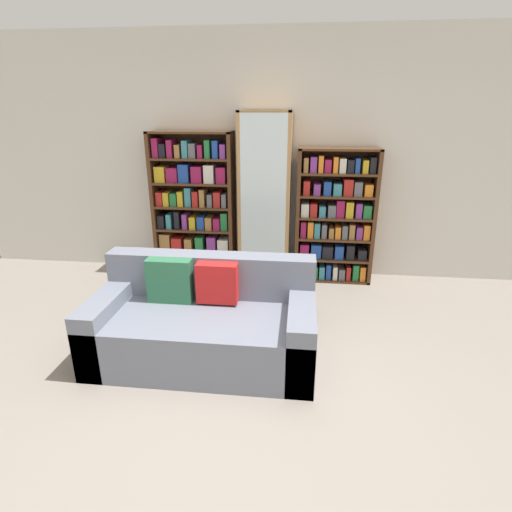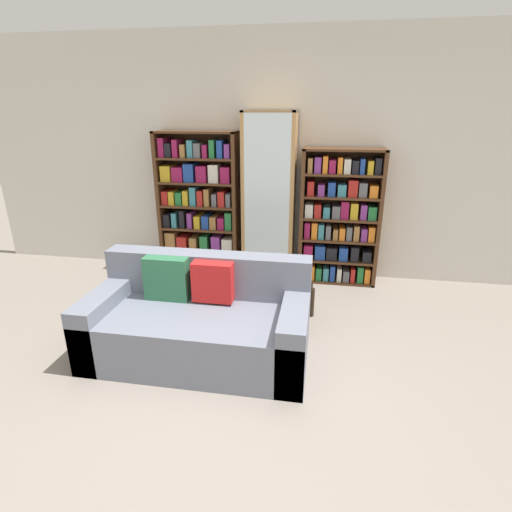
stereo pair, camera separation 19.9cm
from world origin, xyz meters
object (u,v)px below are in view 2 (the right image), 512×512
object	(u,v)px
couch	(199,322)
wine_bottle	(311,302)
bookshelf_right	(339,220)
display_cabinet	(269,199)
bookshelf_left	(199,206)

from	to	relation	value
couch	wine_bottle	bearing A→B (deg)	42.55
bookshelf_right	wine_bottle	bearing A→B (deg)	-105.39
couch	display_cabinet	world-z (taller)	display_cabinet
bookshelf_left	couch	bearing A→B (deg)	-73.46
couch	bookshelf_left	distance (m)	1.86
couch	bookshelf_left	xyz separation A→B (m)	(-0.51, 1.71, 0.54)
couch	display_cabinet	bearing A→B (deg)	79.34
wine_bottle	couch	bearing A→B (deg)	-137.45
bookshelf_left	wine_bottle	size ratio (longest dim) A/B	4.60
couch	bookshelf_left	size ratio (longest dim) A/B	1.03
couch	bookshelf_right	distance (m)	2.09
bookshelf_right	wine_bottle	xyz separation A→B (m)	(-0.25, -0.92, -0.58)
display_cabinet	bookshelf_right	distance (m)	0.82
bookshelf_left	wine_bottle	bearing A→B (deg)	-34.16
couch	bookshelf_right	xyz separation A→B (m)	(1.11, 1.71, 0.45)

